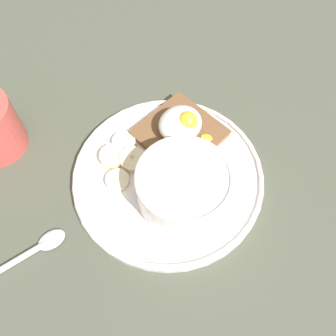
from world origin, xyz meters
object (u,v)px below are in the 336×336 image
Objects in this scene: poached_egg at (181,124)px; banana_slice_right at (124,142)px; toast_slice at (180,133)px; spoon at (34,250)px; banana_slice_left at (112,157)px; oatmeal_bowl at (183,186)px; banana_slice_front at (132,160)px; banana_slice_back at (117,180)px.

poached_egg is 1.59× the size of banana_slice_right.
poached_egg is (0.08, -0.15, 2.43)cm from toast_slice.
banana_slice_left is at bearing 11.14° from spoon.
spoon is (-15.37, -3.03, -1.31)cm from banana_slice_left.
banana_slice_left reaches higher than banana_slice_right.
oatmeal_bowl is 8.79cm from banana_slice_front.
poached_egg is 8.39cm from banana_slice_front.
oatmeal_bowl is at bearing -132.67° from toast_slice.
banana_slice_front reaches higher than banana_slice_back.
oatmeal_bowl reaches higher than banana_slice_right.
toast_slice is 2.44cm from poached_egg.
banana_slice_front reaches higher than banana_slice_left.
toast_slice is at bearing -1.60° from spoon.
toast_slice reaches higher than banana_slice_back.
poached_egg is 25.20cm from spoon.
poached_egg is 0.65× the size of spoon.
poached_egg is (6.60, 6.92, 0.24)cm from oatmeal_bowl.
toast_slice is at bearing -9.87° from banana_slice_front.
banana_slice_back is (-11.37, 0.66, -2.69)cm from poached_egg.
poached_egg is 8.61cm from banana_slice_right.
banana_slice_left is (-9.45, 3.72, -0.02)cm from toast_slice.
banana_slice_left is 0.43× the size of spoon.
banana_slice_front is 0.98× the size of banana_slice_back.
banana_slice_front is 3.37cm from banana_slice_right.
toast_slice is 10.15cm from banana_slice_left.
banana_slice_left is (-2.93, 10.79, -2.21)cm from oatmeal_bowl.
banana_slice_front is at bearing 13.92° from banana_slice_back.
banana_slice_back is at bearing 176.68° from poached_egg.
spoon is (-16.99, -0.67, -1.42)cm from banana_slice_front.
toast_slice is at bearing -21.50° from banana_slice_left.
banana_slice_right is 0.41× the size of spoon.
poached_egg reaches higher than banana_slice_front.
oatmeal_bowl is at bearing -133.63° from poached_egg.
banana_slice_back is at bearing -119.83° from banana_slice_left.
banana_slice_right is (-6.75, 4.67, -2.60)cm from poached_egg.
banana_slice_back is (-3.45, -0.86, -0.34)cm from banana_slice_front.
toast_slice reaches higher than spoon.
banana_slice_front is (-7.91, 1.52, -2.34)cm from poached_egg.
spoon is (-13.53, 0.19, -1.07)cm from banana_slice_back.
banana_slice_front is at bearing 2.25° from spoon.
banana_slice_front is at bearing 98.87° from oatmeal_bowl.
toast_slice reaches higher than banana_slice_right.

